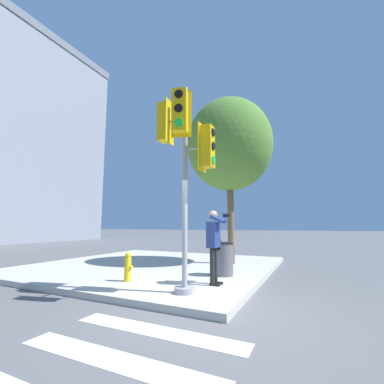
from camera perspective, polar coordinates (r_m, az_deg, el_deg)
The scene contains 8 objects.
ground_plane at distance 5.14m, azimuth 3.78°, elevation -24.70°, with size 160.00×160.00×0.00m, color #5B5B5E.
sidewalk_corner at distance 9.76m, azimuth -8.28°, elevation -15.93°, with size 8.00×8.00×0.15m.
traffic_signal_pole at distance 5.62m, azimuth -1.83°, elevation 9.82°, with size 0.90×1.36×4.53m.
person_photographer at distance 6.29m, azimuth 4.94°, elevation -10.50°, with size 0.58×0.54×1.74m.
street_tree at distance 10.24m, azimuth 8.29°, elevation 10.31°, with size 3.28×3.28×6.31m.
fire_hydrant at distance 6.88m, azimuth -14.07°, elevation -15.84°, with size 0.16×0.22×0.71m.
trash_bin at distance 7.47m, azimuth 6.96°, elevation -14.49°, with size 0.57×0.57×0.91m.
building_right at distance 34.04m, azimuth -36.60°, elevation 8.86°, with size 15.26×14.14×20.43m.
Camera 1 is at (-4.55, -1.82, 1.52)m, focal length 24.00 mm.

